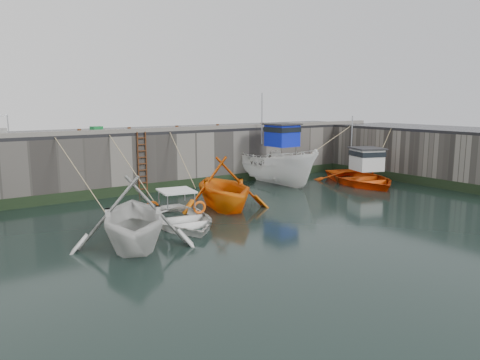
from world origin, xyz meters
TOP-DOWN VIEW (x-y plane):
  - ground at (0.00, 0.00)m, footprint 120.00×120.00m
  - quay_back at (0.00, 12.50)m, footprint 30.00×5.00m
  - quay_right at (14.50, 2.50)m, footprint 5.00×15.00m
  - road_back at (0.00, 12.50)m, footprint 30.00×5.00m
  - road_right at (14.50, 2.50)m, footprint 5.00×15.00m
  - kerb_back at (0.00, 10.15)m, footprint 30.00×0.30m
  - algae_back at (0.00, 9.96)m, footprint 30.00×0.08m
  - algae_right at (11.96, 2.50)m, footprint 0.08×15.00m
  - ladder at (-2.00, 9.91)m, footprint 0.51×0.08m
  - boat_near_white at (-5.82, 1.94)m, footprint 5.82×6.20m
  - boat_near_white_rope at (-5.82, 7.22)m, footprint 0.04×6.14m
  - boat_near_blue at (-3.28, 3.38)m, footprint 4.06×5.16m
  - boat_near_blue_rope at (-3.28, 7.94)m, footprint 0.04×4.87m
  - boat_near_blacktrim at (-0.38, 4.80)m, footprint 5.34×5.83m
  - boat_near_blacktrim_rope at (-0.38, 8.65)m, footprint 0.04×3.75m
  - boat_far_white at (5.54, 8.38)m, footprint 2.70×6.70m
  - boat_far_orange at (9.48, 5.37)m, footprint 5.98×7.01m
  - fish_crate at (-3.58, 12.06)m, footprint 0.66×0.56m
  - bollard_a at (-5.00, 10.25)m, footprint 0.18×0.18m
  - bollard_b at (-2.50, 10.25)m, footprint 0.18×0.18m
  - bollard_c at (0.20, 10.25)m, footprint 0.18×0.18m
  - bollard_d at (2.80, 10.25)m, footprint 0.18×0.18m
  - bollard_e at (6.00, 10.25)m, footprint 0.18×0.18m

SIDE VIEW (x-z plane):
  - ground at x=0.00m, z-range 0.00..0.00m
  - boat_near_white at x=-5.82m, z-range -1.31..1.31m
  - boat_near_white_rope at x=-5.82m, z-range -1.55..1.55m
  - boat_near_blue at x=-3.28m, z-range -0.48..0.48m
  - boat_near_blue_rope at x=-3.28m, z-range -1.55..1.55m
  - boat_near_blacktrim at x=-0.38m, z-range -1.30..1.30m
  - boat_near_blacktrim_rope at x=-0.38m, z-range -1.55..1.55m
  - algae_back at x=0.00m, z-range 0.00..0.50m
  - algae_right at x=11.96m, z-range 0.00..0.50m
  - boat_far_orange at x=9.48m, z-range -1.72..2.51m
  - boat_far_white at x=5.54m, z-range -1.70..3.86m
  - quay_back at x=0.00m, z-range 0.00..3.00m
  - quay_right at x=14.50m, z-range 0.00..3.00m
  - ladder at x=-2.00m, z-range -0.01..3.19m
  - road_back at x=0.00m, z-range 3.00..3.16m
  - road_right at x=14.50m, z-range 3.00..3.16m
  - kerb_back at x=0.00m, z-range 3.16..3.36m
  - fish_crate at x=-3.58m, z-range 3.16..3.43m
  - bollard_a at x=-5.00m, z-range 3.16..3.44m
  - bollard_b at x=-2.50m, z-range 3.16..3.44m
  - bollard_c at x=0.20m, z-range 3.16..3.44m
  - bollard_d at x=2.80m, z-range 3.16..3.44m
  - bollard_e at x=6.00m, z-range 3.16..3.44m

